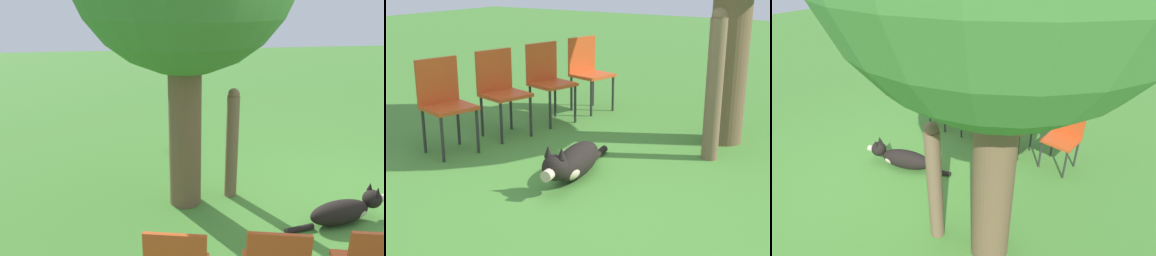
% 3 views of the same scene
% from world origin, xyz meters
% --- Properties ---
extents(ground_plane, '(30.00, 30.00, 0.00)m').
position_xyz_m(ground_plane, '(0.00, 0.00, 0.00)').
color(ground_plane, '#478433').
extents(dog, '(0.40, 1.29, 0.41)m').
position_xyz_m(dog, '(-0.47, -0.19, 0.15)').
color(dog, black).
rests_on(dog, ground_plane).
extents(fence_post, '(0.15, 0.15, 1.42)m').
position_xyz_m(fence_post, '(0.33, 0.95, 0.71)').
color(fence_post, brown).
rests_on(fence_post, ground_plane).
extents(garden_rock, '(0.32, 0.34, 0.17)m').
position_xyz_m(garden_rock, '(1.85, 1.44, 0.08)').
color(garden_rock, slate).
rests_on(garden_rock, ground_plane).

